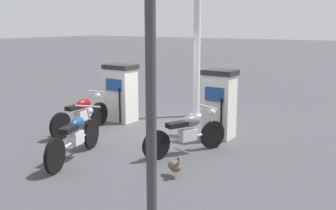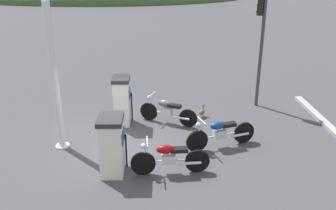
{
  "view_description": "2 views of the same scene",
  "coord_description": "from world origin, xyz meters",
  "px_view_note": "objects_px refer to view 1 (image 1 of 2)",
  "views": [
    {
      "loc": [
        8.0,
        5.42,
        2.63
      ],
      "look_at": [
        0.53,
        0.54,
        0.8
      ],
      "focal_mm": 42.32,
      "sensor_mm": 36.0,
      "label": 1
    },
    {
      "loc": [
        0.97,
        -9.95,
        5.36
      ],
      "look_at": [
        1.25,
        0.36,
        1.1
      ],
      "focal_mm": 40.82,
      "sensor_mm": 36.0,
      "label": 2
    }
  ],
  "objects_px": {
    "motorcycle_far_pump": "(187,132)",
    "motorcycle_extra": "(75,136)",
    "fuel_pump_far": "(219,103)",
    "canopy_support_pole": "(197,47)",
    "fuel_pump_near": "(121,93)",
    "roadside_traffic_light": "(156,17)",
    "wandering_duck": "(175,166)",
    "motorcycle_near_pump": "(81,114)"
  },
  "relations": [
    {
      "from": "motorcycle_far_pump",
      "to": "motorcycle_extra",
      "type": "bearing_deg",
      "value": -48.59
    },
    {
      "from": "fuel_pump_far",
      "to": "canopy_support_pole",
      "type": "bearing_deg",
      "value": -137.04
    },
    {
      "from": "fuel_pump_near",
      "to": "motorcycle_extra",
      "type": "distance_m",
      "value": 3.22
    },
    {
      "from": "canopy_support_pole",
      "to": "fuel_pump_far",
      "type": "bearing_deg",
      "value": 42.96
    },
    {
      "from": "roadside_traffic_light",
      "to": "canopy_support_pole",
      "type": "xyz_separation_m",
      "value": [
        -6.33,
        -3.02,
        -0.7
      ]
    },
    {
      "from": "fuel_pump_near",
      "to": "motorcycle_far_pump",
      "type": "bearing_deg",
      "value": 63.77
    },
    {
      "from": "fuel_pump_far",
      "to": "motorcycle_far_pump",
      "type": "bearing_deg",
      "value": -0.28
    },
    {
      "from": "wandering_duck",
      "to": "roadside_traffic_light",
      "type": "distance_m",
      "value": 3.4
    },
    {
      "from": "motorcycle_far_pump",
      "to": "canopy_support_pole",
      "type": "xyz_separation_m",
      "value": [
        -3.09,
        -1.51,
        1.54
      ]
    },
    {
      "from": "wandering_duck",
      "to": "canopy_support_pole",
      "type": "relative_size",
      "value": 0.1
    },
    {
      "from": "motorcycle_far_pump",
      "to": "canopy_support_pole",
      "type": "distance_m",
      "value": 3.77
    },
    {
      "from": "fuel_pump_near",
      "to": "roadside_traffic_light",
      "type": "distance_m",
      "value": 6.75
    },
    {
      "from": "fuel_pump_far",
      "to": "wandering_duck",
      "type": "relative_size",
      "value": 3.84
    },
    {
      "from": "roadside_traffic_light",
      "to": "canopy_support_pole",
      "type": "relative_size",
      "value": 0.96
    },
    {
      "from": "motorcycle_extra",
      "to": "canopy_support_pole",
      "type": "bearing_deg",
      "value": 177.9
    },
    {
      "from": "motorcycle_near_pump",
      "to": "roadside_traffic_light",
      "type": "bearing_deg",
      "value": 54.26
    },
    {
      "from": "motorcycle_near_pump",
      "to": "fuel_pump_near",
      "type": "bearing_deg",
      "value": 176.93
    },
    {
      "from": "motorcycle_near_pump",
      "to": "roadside_traffic_light",
      "type": "xyz_separation_m",
      "value": [
        3.26,
        4.54,
        2.24
      ]
    },
    {
      "from": "motorcycle_far_pump",
      "to": "motorcycle_extra",
      "type": "xyz_separation_m",
      "value": [
        1.48,
        -1.68,
        0.0
      ]
    },
    {
      "from": "motorcycle_extra",
      "to": "motorcycle_near_pump",
      "type": "bearing_deg",
      "value": -138.17
    },
    {
      "from": "motorcycle_extra",
      "to": "canopy_support_pole",
      "type": "xyz_separation_m",
      "value": [
        -4.57,
        0.17,
        1.54
      ]
    },
    {
      "from": "motorcycle_far_pump",
      "to": "canopy_support_pole",
      "type": "height_order",
      "value": "canopy_support_pole"
    },
    {
      "from": "fuel_pump_near",
      "to": "motorcycle_extra",
      "type": "height_order",
      "value": "fuel_pump_near"
    },
    {
      "from": "roadside_traffic_light",
      "to": "motorcycle_far_pump",
      "type": "bearing_deg",
      "value": -155.09
    },
    {
      "from": "fuel_pump_near",
      "to": "motorcycle_near_pump",
      "type": "distance_m",
      "value": 1.47
    },
    {
      "from": "wandering_duck",
      "to": "motorcycle_far_pump",
      "type": "bearing_deg",
      "value": -159.11
    },
    {
      "from": "fuel_pump_near",
      "to": "motorcycle_near_pump",
      "type": "relative_size",
      "value": 0.77
    },
    {
      "from": "fuel_pump_far",
      "to": "canopy_support_pole",
      "type": "distance_m",
      "value": 2.53
    },
    {
      "from": "fuel_pump_far",
      "to": "motorcycle_near_pump",
      "type": "distance_m",
      "value": 3.38
    },
    {
      "from": "motorcycle_extra",
      "to": "wandering_duck",
      "type": "xyz_separation_m",
      "value": [
        -0.29,
        2.14,
        -0.26
      ]
    },
    {
      "from": "canopy_support_pole",
      "to": "wandering_duck",
      "type": "bearing_deg",
      "value": 24.7
    },
    {
      "from": "fuel_pump_near",
      "to": "roadside_traffic_light",
      "type": "xyz_separation_m",
      "value": [
        4.7,
        4.46,
        1.91
      ]
    },
    {
      "from": "fuel_pump_far",
      "to": "motorcycle_far_pump",
      "type": "height_order",
      "value": "fuel_pump_far"
    },
    {
      "from": "wandering_duck",
      "to": "canopy_support_pole",
      "type": "bearing_deg",
      "value": -155.3
    },
    {
      "from": "fuel_pump_near",
      "to": "wandering_duck",
      "type": "distance_m",
      "value": 4.36
    },
    {
      "from": "canopy_support_pole",
      "to": "motorcycle_extra",
      "type": "bearing_deg",
      "value": -2.1
    },
    {
      "from": "motorcycle_far_pump",
      "to": "wandering_duck",
      "type": "relative_size",
      "value": 4.44
    },
    {
      "from": "fuel_pump_near",
      "to": "roadside_traffic_light",
      "type": "relative_size",
      "value": 0.39
    },
    {
      "from": "fuel_pump_far",
      "to": "roadside_traffic_light",
      "type": "bearing_deg",
      "value": 17.7
    },
    {
      "from": "motorcycle_near_pump",
      "to": "canopy_support_pole",
      "type": "relative_size",
      "value": 0.49
    },
    {
      "from": "fuel_pump_near",
      "to": "motorcycle_extra",
      "type": "xyz_separation_m",
      "value": [
        2.94,
        1.27,
        -0.33
      ]
    },
    {
      "from": "fuel_pump_near",
      "to": "motorcycle_far_pump",
      "type": "xyz_separation_m",
      "value": [
        1.46,
        2.95,
        -0.33
      ]
    }
  ]
}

